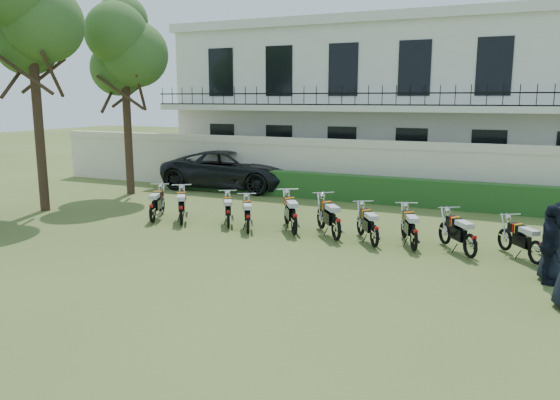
{
  "coord_description": "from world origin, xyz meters",
  "views": [
    {
      "loc": [
        5.85,
        -12.79,
        3.91
      ],
      "look_at": [
        -0.77,
        1.85,
        0.9
      ],
      "focal_mm": 35.0,
      "sensor_mm": 36.0,
      "label": 1
    }
  ],
  "objects_px": {
    "motorcycle_4": "(294,218)",
    "officer_3": "(553,244)",
    "motorcycle_8": "(471,240)",
    "suv": "(232,170)",
    "officer_2": "(550,245)",
    "motorcycle_3": "(248,219)",
    "tree_west_near": "(124,47)",
    "motorcycle_1": "(181,210)",
    "motorcycle_9": "(537,247)",
    "motorcycle_6": "(375,231)",
    "tree_west_mid": "(30,13)",
    "motorcycle_0": "(152,208)",
    "motorcycle_5": "(336,223)",
    "motorcycle_7": "(414,234)",
    "motorcycle_2": "(228,214)"
  },
  "relations": [
    {
      "from": "motorcycle_4",
      "to": "officer_3",
      "type": "bearing_deg",
      "value": -42.88
    },
    {
      "from": "motorcycle_8",
      "to": "suv",
      "type": "relative_size",
      "value": 0.28
    },
    {
      "from": "motorcycle_4",
      "to": "officer_2",
      "type": "xyz_separation_m",
      "value": [
        6.5,
        -1.51,
        0.33
      ]
    },
    {
      "from": "motorcycle_3",
      "to": "tree_west_near",
      "type": "bearing_deg",
      "value": 122.54
    },
    {
      "from": "motorcycle_1",
      "to": "motorcycle_9",
      "type": "xyz_separation_m",
      "value": [
        9.97,
        0.08,
        -0.05
      ]
    },
    {
      "from": "motorcycle_6",
      "to": "suv",
      "type": "bearing_deg",
      "value": 107.81
    },
    {
      "from": "motorcycle_3",
      "to": "tree_west_mid",
      "type": "bearing_deg",
      "value": 150.18
    },
    {
      "from": "motorcycle_0",
      "to": "motorcycle_3",
      "type": "relative_size",
      "value": 1.11
    },
    {
      "from": "motorcycle_8",
      "to": "motorcycle_9",
      "type": "relative_size",
      "value": 1.07
    },
    {
      "from": "motorcycle_1",
      "to": "motorcycle_5",
      "type": "height_order",
      "value": "motorcycle_5"
    },
    {
      "from": "tree_west_mid",
      "to": "motorcycle_1",
      "type": "relative_size",
      "value": 5.03
    },
    {
      "from": "motorcycle_0",
      "to": "motorcycle_7",
      "type": "distance_m",
      "value": 8.14
    },
    {
      "from": "motorcycle_7",
      "to": "officer_3",
      "type": "distance_m",
      "value": 3.31
    },
    {
      "from": "motorcycle_2",
      "to": "motorcycle_9",
      "type": "xyz_separation_m",
      "value": [
        8.48,
        -0.23,
        0.0
      ]
    },
    {
      "from": "tree_west_near",
      "to": "motorcycle_0",
      "type": "bearing_deg",
      "value": -44.34
    },
    {
      "from": "motorcycle_7",
      "to": "suv",
      "type": "bearing_deg",
      "value": 121.05
    },
    {
      "from": "motorcycle_2",
      "to": "officer_3",
      "type": "bearing_deg",
      "value": -38.44
    },
    {
      "from": "motorcycle_2",
      "to": "motorcycle_3",
      "type": "bearing_deg",
      "value": -53.27
    },
    {
      "from": "motorcycle_1",
      "to": "motorcycle_6",
      "type": "relative_size",
      "value": 1.05
    },
    {
      "from": "motorcycle_0",
      "to": "motorcycle_7",
      "type": "xyz_separation_m",
      "value": [
        8.14,
        0.13,
        -0.01
      ]
    },
    {
      "from": "motorcycle_1",
      "to": "motorcycle_9",
      "type": "relative_size",
      "value": 1.13
    },
    {
      "from": "tree_west_mid",
      "to": "motorcycle_4",
      "type": "relative_size",
      "value": 4.77
    },
    {
      "from": "officer_2",
      "to": "tree_west_mid",
      "type": "bearing_deg",
      "value": 90.47
    },
    {
      "from": "tree_west_near",
      "to": "motorcycle_3",
      "type": "bearing_deg",
      "value": -28.37
    },
    {
      "from": "motorcycle_9",
      "to": "tree_west_near",
      "type": "bearing_deg",
      "value": 129.87
    },
    {
      "from": "motorcycle_5",
      "to": "motorcycle_8",
      "type": "xyz_separation_m",
      "value": [
        3.53,
        -0.22,
        -0.04
      ]
    },
    {
      "from": "tree_west_mid",
      "to": "motorcycle_3",
      "type": "bearing_deg",
      "value": -0.73
    },
    {
      "from": "motorcycle_8",
      "to": "officer_2",
      "type": "relative_size",
      "value": 0.96
    },
    {
      "from": "tree_west_near",
      "to": "motorcycle_3",
      "type": "distance_m",
      "value": 10.2
    },
    {
      "from": "motorcycle_3",
      "to": "motorcycle_9",
      "type": "distance_m",
      "value": 7.61
    },
    {
      "from": "officer_3",
      "to": "motorcycle_9",
      "type": "bearing_deg",
      "value": 8.84
    },
    {
      "from": "motorcycle_0",
      "to": "motorcycle_1",
      "type": "distance_m",
      "value": 1.04
    },
    {
      "from": "motorcycle_8",
      "to": "tree_west_near",
      "type": "bearing_deg",
      "value": 129.05
    },
    {
      "from": "officer_3",
      "to": "officer_2",
      "type": "bearing_deg",
      "value": 159.41
    },
    {
      "from": "tree_west_near",
      "to": "suv",
      "type": "height_order",
      "value": "tree_west_near"
    },
    {
      "from": "motorcycle_6",
      "to": "motorcycle_9",
      "type": "distance_m",
      "value": 3.88
    },
    {
      "from": "motorcycle_4",
      "to": "motorcycle_5",
      "type": "height_order",
      "value": "same"
    },
    {
      "from": "motorcycle_9",
      "to": "officer_3",
      "type": "xyz_separation_m",
      "value": [
        0.27,
        -1.05,
        0.36
      ]
    },
    {
      "from": "tree_west_mid",
      "to": "motorcycle_9",
      "type": "bearing_deg",
      "value": 0.13
    },
    {
      "from": "suv",
      "to": "motorcycle_0",
      "type": "bearing_deg",
      "value": -174.79
    },
    {
      "from": "motorcycle_0",
      "to": "motorcycle_1",
      "type": "relative_size",
      "value": 1.05
    },
    {
      "from": "tree_west_mid",
      "to": "officer_3",
      "type": "bearing_deg",
      "value": -3.62
    },
    {
      "from": "motorcycle_7",
      "to": "motorcycle_9",
      "type": "xyz_separation_m",
      "value": [
        2.86,
        0.03,
        -0.03
      ]
    },
    {
      "from": "tree_west_near",
      "to": "motorcycle_7",
      "type": "relative_size",
      "value": 4.29
    },
    {
      "from": "motorcycle_0",
      "to": "motorcycle_6",
      "type": "height_order",
      "value": "motorcycle_0"
    },
    {
      "from": "officer_2",
      "to": "motorcycle_6",
      "type": "bearing_deg",
      "value": 78.44
    },
    {
      "from": "motorcycle_4",
      "to": "suv",
      "type": "bearing_deg",
      "value": 98.9
    },
    {
      "from": "motorcycle_2",
      "to": "tree_west_near",
      "type": "bearing_deg",
      "value": 120.85
    },
    {
      "from": "motorcycle_0",
      "to": "motorcycle_6",
      "type": "xyz_separation_m",
      "value": [
        7.12,
        0.07,
        -0.02
      ]
    },
    {
      "from": "motorcycle_1",
      "to": "motorcycle_8",
      "type": "xyz_separation_m",
      "value": [
        8.49,
        -0.02,
        -0.02
      ]
    }
  ]
}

